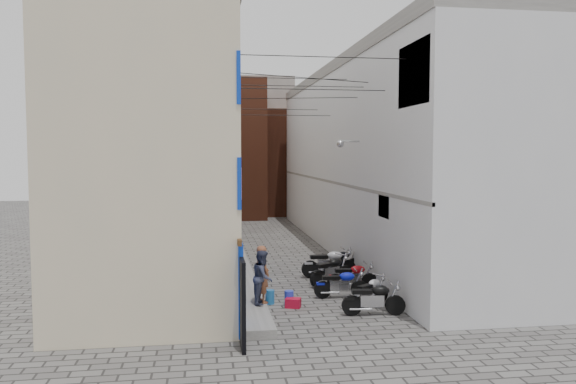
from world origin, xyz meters
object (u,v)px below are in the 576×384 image
motorcycle_g (339,260)px  person_b (263,277)px  motorcycle_a (374,297)px  motorcycle_c (341,282)px  person_a (262,274)px  water_jug_near (289,298)px  water_jug_far (270,297)px  motorcycle_d (352,275)px  motorcycle_b (371,290)px  motorcycle_f (329,261)px  red_crate (293,303)px  motorcycle_e (331,269)px

motorcycle_g → person_b: (-3.60, -5.12, 0.55)m
motorcycle_a → motorcycle_c: 2.13m
person_a → water_jug_near: person_a is taller
water_jug_near → water_jug_far: bearing=159.0°
motorcycle_d → motorcycle_b: bearing=3.3°
person_a → motorcycle_f: bearing=-57.2°
water_jug_far → red_crate: (0.66, -0.51, -0.08)m
water_jug_near → motorcycle_a: bearing=-33.0°
motorcycle_b → motorcycle_e: bearing=154.8°
motorcycle_a → motorcycle_g: 6.00m
motorcycle_d → motorcycle_g: size_ratio=1.02×
motorcycle_g → motorcycle_f: bearing=-36.2°
motorcycle_g → water_jug_near: (-2.71, -4.50, -0.28)m
motorcycle_c → motorcycle_f: (0.28, 3.06, 0.09)m
water_jug_near → red_crate: (0.08, -0.29, -0.08)m
motorcycle_b → water_jug_far: 3.17m
water_jug_near → water_jug_far: (-0.58, 0.22, -0.00)m
person_b → water_jug_far: 1.23m
motorcycle_e → water_jug_far: bearing=-79.3°
motorcycle_b → red_crate: motorcycle_b is taller
motorcycle_d → red_crate: bearing=-48.3°
motorcycle_b → motorcycle_e: (-0.59, 2.95, 0.08)m
red_crate → motorcycle_g: bearing=61.2°
motorcycle_a → water_jug_far: (-2.86, 1.70, -0.32)m
person_a → person_b: bearing=158.7°
motorcycle_a → water_jug_far: bearing=-113.9°
motorcycle_a → motorcycle_g: bearing=-177.2°
motorcycle_g → person_b: 6.29m
motorcycle_d → water_jug_far: size_ratio=4.01×
red_crate → motorcycle_b: bearing=-3.8°
person_a → motorcycle_e: bearing=-64.8°
motorcycle_e → motorcycle_f: 1.18m
motorcycle_c → water_jug_near: motorcycle_c is taller
person_b → water_jug_far: bearing=-3.5°
motorcycle_f → water_jug_near: motorcycle_f is taller
motorcycle_b → motorcycle_g: 4.96m
water_jug_near → red_crate: 0.31m
motorcycle_c → person_b: size_ratio=1.11×
motorcycle_f → motorcycle_g: size_ratio=1.21×
person_b → red_crate: size_ratio=3.54×
motorcycle_f → water_jug_far: size_ratio=4.75×
motorcycle_b → motorcycle_g: (0.20, 4.96, 0.01)m
motorcycle_f → water_jug_far: 4.38m
water_jug_near → motorcycle_b: bearing=-10.3°
person_b → motorcycle_f: bearing=-18.2°
person_a → water_jug_far: size_ratio=3.90×
motorcycle_a → water_jug_near: (-2.28, 1.48, -0.32)m
motorcycle_a → red_crate: size_ratio=4.11×
motorcycle_b → person_b: (-3.40, -0.16, 0.56)m
person_a → water_jug_near: 1.34m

